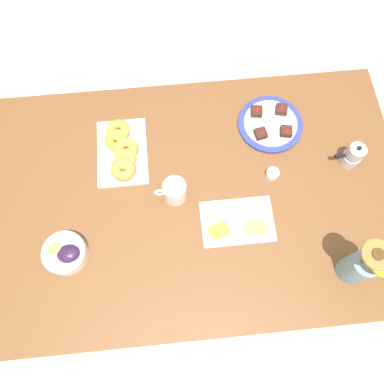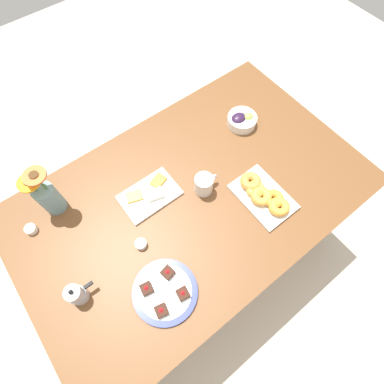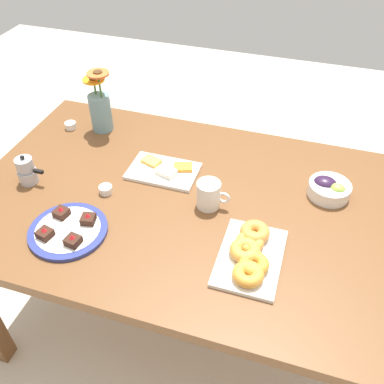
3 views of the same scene
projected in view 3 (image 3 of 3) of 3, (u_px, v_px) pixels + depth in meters
The scene contains 11 objects.
ground_plane at pixel (192, 317), 2.00m from camera, with size 6.00×6.00×0.00m, color beige.
dining_table at pixel (192, 218), 1.57m from camera, with size 1.60×1.00×0.74m.
coffee_mug at pixel (209, 194), 1.46m from camera, with size 0.12×0.08×0.10m.
grape_bowl at pixel (329, 188), 1.52m from camera, with size 0.15×0.15×0.07m.
cheese_platter at pixel (164, 170), 1.63m from camera, with size 0.26×0.17×0.03m.
croissant_platter at pixel (250, 254), 1.30m from camera, with size 0.19×0.29×0.05m.
jam_cup_honey at pixel (106, 189), 1.54m from camera, with size 0.05×0.05×0.03m.
jam_cup_berry at pixel (71, 125), 1.86m from camera, with size 0.05×0.05×0.03m.
dessert_plate at pixel (68, 230), 1.39m from camera, with size 0.26×0.26×0.05m.
flower_vase at pixel (100, 109), 1.80m from camera, with size 0.13×0.11×0.27m.
moka_pot at pixel (27, 171), 1.56m from camera, with size 0.11×0.07×0.12m.
Camera 3 is at (0.34, -1.07, 1.76)m, focal length 40.00 mm.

